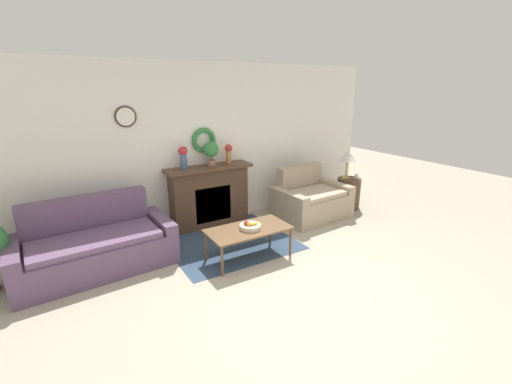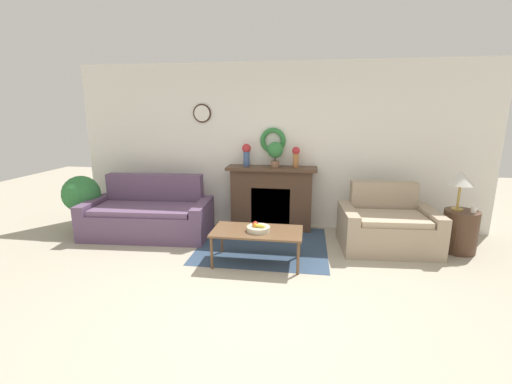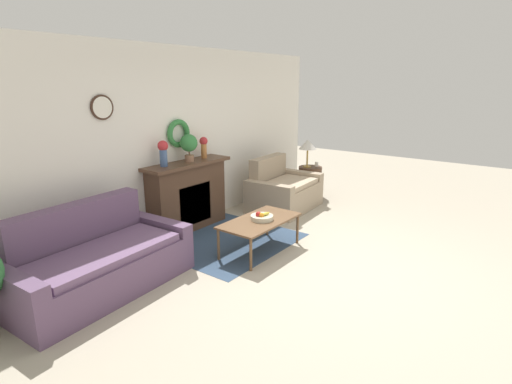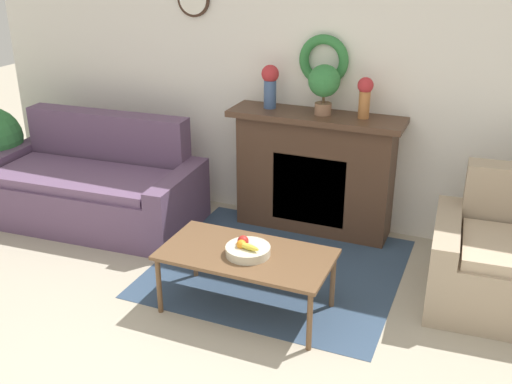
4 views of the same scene
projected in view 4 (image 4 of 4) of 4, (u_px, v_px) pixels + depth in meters
floor_rug at (278, 267)px, 4.68m from camera, size 1.85×1.70×0.01m
wall_back at (334, 72)px, 4.94m from camera, size 6.80×0.14×2.70m
fireplace at (314, 172)px, 5.12m from camera, size 1.46×0.41×1.05m
couch_left at (93, 187)px, 5.39m from camera, size 1.98×1.05×0.92m
coffee_table at (246, 258)px, 4.00m from camera, size 1.15×0.60×0.44m
fruit_bowl at (247, 249)px, 3.95m from camera, size 0.30×0.30×0.12m
vase_on_mantel_left at (270, 83)px, 4.98m from camera, size 0.15×0.15×0.36m
vase_on_mantel_right at (365, 94)px, 4.71m from camera, size 0.13×0.13×0.33m
potted_plant_on_mantel at (324, 83)px, 4.78m from camera, size 0.26×0.26×0.41m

